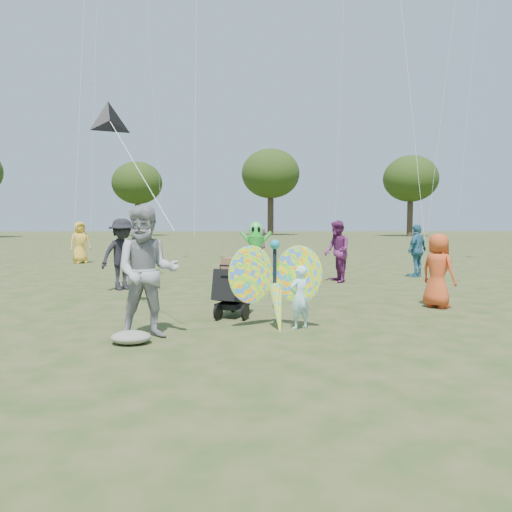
{
  "coord_description": "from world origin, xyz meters",
  "views": [
    {
      "loc": [
        -0.26,
        -7.84,
        1.75
      ],
      "look_at": [
        -0.2,
        1.5,
        1.1
      ],
      "focal_mm": 35.0,
      "sensor_mm": 36.0,
      "label": 1
    }
  ],
  "objects": [
    {
      "name": "delta_kite_rig",
      "position": [
        -2.89,
        1.52,
        3.58
      ],
      "size": [
        1.91,
        2.18,
        2.41
      ],
      "color": "black",
      "rests_on": "ground"
    },
    {
      "name": "alien_kite",
      "position": [
        -0.16,
        7.97,
        0.97
      ],
      "size": [
        1.12,
        0.69,
        1.74
      ],
      "color": "#32D543",
      "rests_on": "ground"
    },
    {
      "name": "crowd_j",
      "position": [
        0.18,
        16.91,
        0.74
      ],
      "size": [
        0.72,
        1.43,
        1.48
      ],
      "primitive_type": "imported",
      "rotation": [
        0.0,
        0.0,
        4.49
      ],
      "color": "#B8699A",
      "rests_on": "ground"
    },
    {
      "name": "tree_line",
      "position": [
        3.67,
        44.99,
        6.86
      ],
      "size": [
        91.78,
        33.6,
        10.79
      ],
      "color": "#3A2D21",
      "rests_on": "ground"
    },
    {
      "name": "ground",
      "position": [
        0.0,
        0.0,
        0.0
      ],
      "size": [
        160.0,
        160.0,
        0.0
      ],
      "primitive_type": "plane",
      "color": "#51592B",
      "rests_on": "ground"
    },
    {
      "name": "jogging_stroller",
      "position": [
        -0.63,
        1.31,
        0.61
      ],
      "size": [
        0.75,
        1.14,
        1.09
      ],
      "rotation": [
        0.0,
        0.0,
        -0.39
      ],
      "color": "black",
      "rests_on": "ground"
    },
    {
      "name": "crowd_a",
      "position": [
        3.49,
        2.18,
        0.75
      ],
      "size": [
        0.81,
        0.88,
        1.51
      ],
      "primitive_type": "imported",
      "rotation": [
        0.0,
        0.0,
        2.17
      ],
      "color": "#CE4920",
      "rests_on": "ground"
    },
    {
      "name": "crowd_d",
      "position": [
        -3.87,
        9.2,
        0.93
      ],
      "size": [
        1.12,
        1.82,
        1.87
      ],
      "primitive_type": "imported",
      "rotation": [
        0.0,
        0.0,
        1.93
      ],
      "color": "tan",
      "rests_on": "ground"
    },
    {
      "name": "adult_man",
      "position": [
        -1.84,
        -0.42,
        1.0
      ],
      "size": [
        1.05,
        0.87,
        1.99
      ],
      "primitive_type": "imported",
      "rotation": [
        0.0,
        0.0,
        0.12
      ],
      "color": "#98979D",
      "rests_on": "ground"
    },
    {
      "name": "crowd_e",
      "position": [
        2.16,
        6.42,
        0.89
      ],
      "size": [
        0.8,
        0.96,
        1.78
      ],
      "primitive_type": "imported",
      "rotation": [
        0.0,
        0.0,
        4.86
      ],
      "color": "#6F2562",
      "rests_on": "ground"
    },
    {
      "name": "crowd_c",
      "position": [
        4.92,
        7.79,
        0.83
      ],
      "size": [
        0.99,
        0.96,
        1.67
      ],
      "primitive_type": "imported",
      "rotation": [
        0.0,
        0.0,
        3.89
      ],
      "color": "teal",
      "rests_on": "ground"
    },
    {
      "name": "child_girl",
      "position": [
        0.5,
        0.18,
        0.51
      ],
      "size": [
        0.45,
        0.4,
        1.03
      ],
      "primitive_type": "imported",
      "rotation": [
        0.0,
        0.0,
        3.66
      ],
      "color": "#B4EFFF",
      "rests_on": "ground"
    },
    {
      "name": "crowd_g",
      "position": [
        -7.46,
        12.97,
        0.87
      ],
      "size": [
        1.01,
        0.95,
        1.74
      ],
      "primitive_type": "imported",
      "rotation": [
        0.0,
        0.0,
        0.64
      ],
      "color": "gold",
      "rests_on": "ground"
    },
    {
      "name": "crowd_b",
      "position": [
        -3.59,
        4.85,
        0.91
      ],
      "size": [
        1.31,
        1.31,
        1.82
      ],
      "primitive_type": "imported",
      "rotation": [
        0.0,
        0.0,
        0.78
      ],
      "color": "black",
      "rests_on": "ground"
    },
    {
      "name": "butterfly_kite",
      "position": [
        0.11,
        0.21,
        0.72
      ],
      "size": [
        1.74,
        0.75,
        1.66
      ],
      "color": "#FF285A",
      "rests_on": "ground"
    },
    {
      "name": "grey_bag",
      "position": [
        -2.01,
        -0.78,
        0.09
      ],
      "size": [
        0.58,
        0.47,
        0.18
      ],
      "primitive_type": "ellipsoid",
      "color": "gray",
      "rests_on": "ground"
    }
  ]
}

